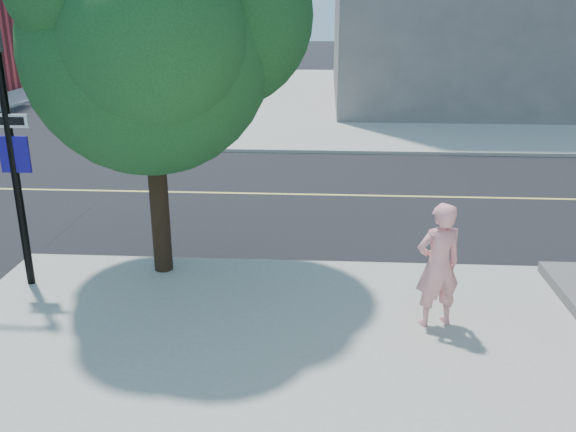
{
  "coord_description": "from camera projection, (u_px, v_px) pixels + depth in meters",
  "views": [
    {
      "loc": [
        4.57,
        -10.52,
        4.66
      ],
      "look_at": [
        3.97,
        -0.89,
        1.3
      ],
      "focal_mm": 38.4,
      "sensor_mm": 36.0,
      "label": 1
    }
  ],
  "objects": [
    {
      "name": "road_ew",
      "position": [
        148.0,
        192.0,
        15.95
      ],
      "size": [
        140.0,
        9.0,
        0.01
      ],
      "primitive_type": "cube",
      "color": "black",
      "rests_on": "ground"
    },
    {
      "name": "street_tree",
      "position": [
        153.0,
        21.0,
        9.67
      ],
      "size": [
        4.97,
        4.52,
        6.59
      ],
      "rotation": [
        0.0,
        0.0,
        -0.25
      ],
      "color": "black",
      "rests_on": "sidewalk_se"
    },
    {
      "name": "sidewalk_ne",
      "position": [
        503.0,
        98.0,
        31.17
      ],
      "size": [
        29.0,
        25.0,
        0.12
      ],
      "primitive_type": "cube",
      "color": "#A8A99C",
      "rests_on": "ground"
    },
    {
      "name": "man_on_phone",
      "position": [
        438.0,
        265.0,
        8.88
      ],
      "size": [
        0.8,
        0.64,
        1.89
      ],
      "primitive_type": "imported",
      "rotation": [
        0.0,
        0.0,
        3.45
      ],
      "color": "pink",
      "rests_on": "sidewalk_se"
    },
    {
      "name": "ground",
      "position": [
        83.0,
        261.0,
        11.72
      ],
      "size": [
        140.0,
        140.0,
        0.0
      ],
      "primitive_type": "plane",
      "color": "black",
      "rests_on": "ground"
    }
  ]
}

